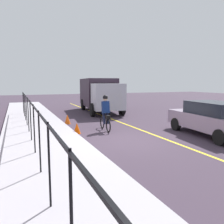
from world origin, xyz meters
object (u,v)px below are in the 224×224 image
box_truck_background (100,93)px  traffic_cone_far (67,119)px  patrol_sedan (212,118)px  traffic_cone_near (77,128)px  cyclist_lead (105,113)px

box_truck_background → traffic_cone_far: box_truck_background is taller
patrol_sedan → box_truck_background: (10.21, 1.75, 0.73)m
box_truck_background → traffic_cone_near: size_ratio=13.14×
patrol_sedan → traffic_cone_near: patrol_sedan is taller
patrol_sedan → traffic_cone_far: 7.85m
traffic_cone_near → traffic_cone_far: traffic_cone_far is taller
patrol_sedan → box_truck_background: 10.39m
traffic_cone_far → cyclist_lead: bearing=-152.1°
traffic_cone_near → box_truck_background: bearing=-27.6°
traffic_cone_near → traffic_cone_far: size_ratio=0.93×
traffic_cone_near → patrol_sedan: bearing=-116.9°
patrol_sedan → traffic_cone_far: size_ratio=8.01×
patrol_sedan → box_truck_background: box_truck_background is taller
cyclist_lead → box_truck_background: box_truck_background is taller
box_truck_background → traffic_cone_near: bearing=-20.8°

